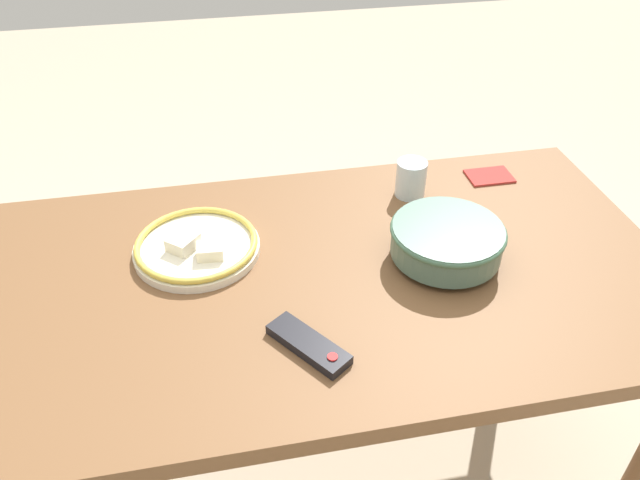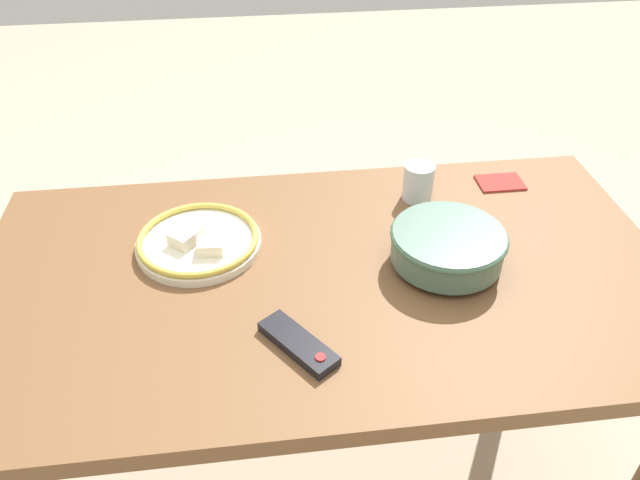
# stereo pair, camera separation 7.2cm
# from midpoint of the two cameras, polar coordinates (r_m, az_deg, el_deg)

# --- Properties ---
(ground_plane) EXTENTS (8.00, 8.00, 0.00)m
(ground_plane) POSITION_cam_midpoint_polar(r_m,az_deg,el_deg) (1.87, -0.63, -19.98)
(ground_plane) COLOR #B7A88E
(dining_table) EXTENTS (1.48, 0.81, 0.72)m
(dining_table) POSITION_cam_midpoint_polar(r_m,az_deg,el_deg) (1.38, -0.81, -5.47)
(dining_table) COLOR brown
(dining_table) RESTS_ON ground_plane
(noodle_bowl) EXTENTS (0.25, 0.25, 0.08)m
(noodle_bowl) POSITION_cam_midpoint_polar(r_m,az_deg,el_deg) (1.35, 10.01, -0.05)
(noodle_bowl) COLOR #4C6B5B
(noodle_bowl) RESTS_ON dining_table
(food_plate) EXTENTS (0.28, 0.28, 0.05)m
(food_plate) POSITION_cam_midpoint_polar(r_m,az_deg,el_deg) (1.40, -12.69, -0.60)
(food_plate) COLOR silver
(food_plate) RESTS_ON dining_table
(tv_remote) EXTENTS (0.14, 0.17, 0.02)m
(tv_remote) POSITION_cam_midpoint_polar(r_m,az_deg,el_deg) (1.16, -2.88, -9.56)
(tv_remote) COLOR black
(tv_remote) RESTS_ON dining_table
(drinking_glass) EXTENTS (0.07, 0.07, 0.09)m
(drinking_glass) POSITION_cam_midpoint_polar(r_m,az_deg,el_deg) (1.55, 6.99, 5.57)
(drinking_glass) COLOR silver
(drinking_glass) RESTS_ON dining_table
(folded_napkin) EXTENTS (0.11, 0.08, 0.01)m
(folded_napkin) POSITION_cam_midpoint_polar(r_m,az_deg,el_deg) (1.68, 14.04, 5.66)
(folded_napkin) COLOR #B2332D
(folded_napkin) RESTS_ON dining_table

